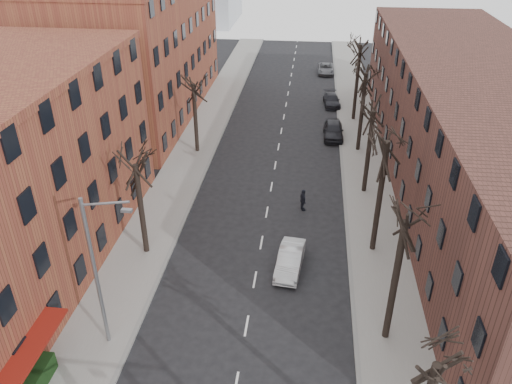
% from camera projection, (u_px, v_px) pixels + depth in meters
% --- Properties ---
extents(sidewalk_left, '(4.00, 90.00, 0.15)m').
position_uv_depth(sidewalk_left, '(196.00, 147.00, 48.44)').
color(sidewalk_left, gray).
rests_on(sidewalk_left, ground).
extents(sidewalk_right, '(4.00, 90.00, 0.15)m').
position_uv_depth(sidewalk_right, '(363.00, 155.00, 46.87)').
color(sidewalk_right, gray).
rests_on(sidewalk_right, ground).
extents(building_left_far, '(12.00, 28.00, 14.00)m').
position_uv_depth(building_left_far, '(137.00, 49.00, 53.52)').
color(building_left_far, brown).
rests_on(building_left_far, ground).
extents(building_right, '(12.00, 50.00, 10.00)m').
position_uv_depth(building_right, '(476.00, 131.00, 39.32)').
color(building_right, '#502C25').
rests_on(building_right, ground).
extents(tree_right_b, '(5.20, 5.20, 10.80)m').
position_uv_depth(tree_right_b, '(385.00, 337.00, 27.14)').
color(tree_right_b, black).
rests_on(tree_right_b, ground).
extents(tree_right_c, '(5.20, 5.20, 11.60)m').
position_uv_depth(tree_right_c, '(372.00, 250.00, 34.03)').
color(tree_right_c, black).
rests_on(tree_right_c, ground).
extents(tree_right_d, '(5.20, 5.20, 10.00)m').
position_uv_depth(tree_right_d, '(364.00, 192.00, 40.92)').
color(tree_right_d, black).
rests_on(tree_right_d, ground).
extents(tree_right_e, '(5.20, 5.20, 10.80)m').
position_uv_depth(tree_right_e, '(357.00, 151.00, 47.81)').
color(tree_right_e, black).
rests_on(tree_right_e, ground).
extents(tree_right_f, '(5.20, 5.20, 11.60)m').
position_uv_depth(tree_right_f, '(353.00, 120.00, 54.69)').
color(tree_right_f, black).
rests_on(tree_right_f, ground).
extents(tree_left_a, '(5.20, 5.20, 9.50)m').
position_uv_depth(tree_left_a, '(147.00, 252.00, 33.80)').
color(tree_left_a, black).
rests_on(tree_left_a, ground).
extents(tree_left_b, '(5.20, 5.20, 9.50)m').
position_uv_depth(tree_left_b, '(198.00, 152.00, 47.58)').
color(tree_left_b, black).
rests_on(tree_left_b, ground).
extents(streetlight, '(2.45, 0.22, 9.03)m').
position_uv_depth(streetlight, '(98.00, 269.00, 24.36)').
color(streetlight, slate).
rests_on(streetlight, ground).
extents(silver_sedan, '(1.92, 4.41, 1.41)m').
position_uv_depth(silver_sedan, '(290.00, 260.00, 31.94)').
color(silver_sedan, silver).
rests_on(silver_sedan, ground).
extents(parked_car_near, '(1.98, 4.76, 1.61)m').
position_uv_depth(parked_car_near, '(333.00, 130.00, 50.16)').
color(parked_car_near, black).
rests_on(parked_car_near, ground).
extents(parked_car_mid, '(2.14, 4.46, 1.25)m').
position_uv_depth(parked_car_mid, '(332.00, 100.00, 58.36)').
color(parked_car_mid, black).
rests_on(parked_car_mid, ground).
extents(parked_car_far, '(2.19, 4.66, 1.29)m').
position_uv_depth(parked_car_far, '(326.00, 69.00, 69.50)').
color(parked_car_far, '#5C5D63').
rests_on(parked_car_far, ground).
extents(pedestrian_crossing, '(0.78, 1.14, 1.80)m').
position_uv_depth(pedestrian_crossing, '(303.00, 200.00, 38.03)').
color(pedestrian_crossing, black).
rests_on(pedestrian_crossing, ground).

